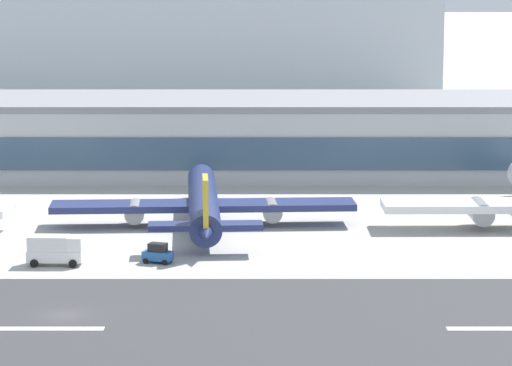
# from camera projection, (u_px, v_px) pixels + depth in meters

# --- Properties ---
(ground_plane) EXTENTS (1400.00, 1400.00, 0.00)m
(ground_plane) POSITION_uv_depth(u_px,v_px,m) (68.00, 316.00, 124.13)
(ground_plane) COLOR #B2AFA8
(runway_strip) EXTENTS (800.00, 37.61, 0.08)m
(runway_strip) POSITION_uv_depth(u_px,v_px,m) (60.00, 329.00, 119.59)
(runway_strip) COLOR #38383A
(runway_strip) RESTS_ON ground_plane
(runway_centreline_dash_4) EXTENTS (12.00, 1.20, 0.01)m
(runway_centreline_dash_4) POSITION_uv_depth(u_px,v_px,m) (42.00, 328.00, 119.59)
(runway_centreline_dash_4) COLOR white
(runway_centreline_dash_4) RESTS_ON runway_strip
(terminal_building) EXTENTS (152.00, 26.46, 11.65)m
(terminal_building) POSITION_uv_depth(u_px,v_px,m) (217.00, 135.00, 206.34)
(terminal_building) COLOR #B7BABC
(terminal_building) RESTS_ON ground_plane
(distant_hotel_block) EXTENTS (113.18, 38.01, 33.23)m
(distant_hotel_block) POSITION_uv_depth(u_px,v_px,m) (191.00, 30.00, 305.90)
(distant_hotel_block) COLOR #A8B2BC
(distant_hotel_block) RESTS_ON ground_plane
(airliner_gold_tail_gate_1) EXTENTS (38.17, 42.38, 8.84)m
(airliner_gold_tail_gate_1) POSITION_uv_depth(u_px,v_px,m) (207.00, 205.00, 164.71)
(airliner_gold_tail_gate_1) COLOR navy
(airliner_gold_tail_gate_1) RESTS_ON ground_plane
(service_box_truck_0) EXTENTS (6.08, 2.85, 3.25)m
(service_box_truck_0) POSITION_uv_depth(u_px,v_px,m) (59.00, 249.00, 144.37)
(service_box_truck_0) COLOR white
(service_box_truck_0) RESTS_ON ground_plane
(service_baggage_tug_1) EXTENTS (3.54, 2.69, 2.20)m
(service_baggage_tug_1) POSITION_uv_depth(u_px,v_px,m) (162.00, 253.00, 145.52)
(service_baggage_tug_1) COLOR #23569E
(service_baggage_tug_1) RESTS_ON ground_plane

